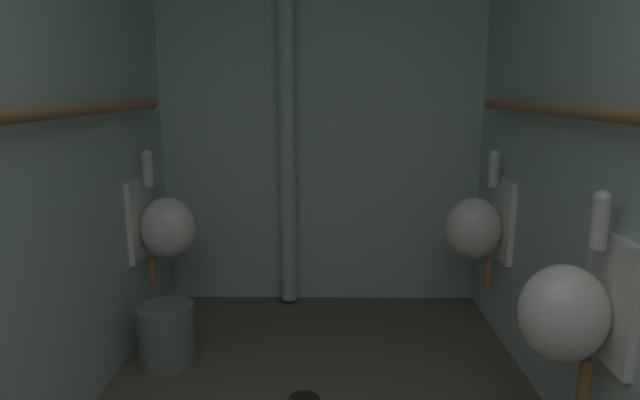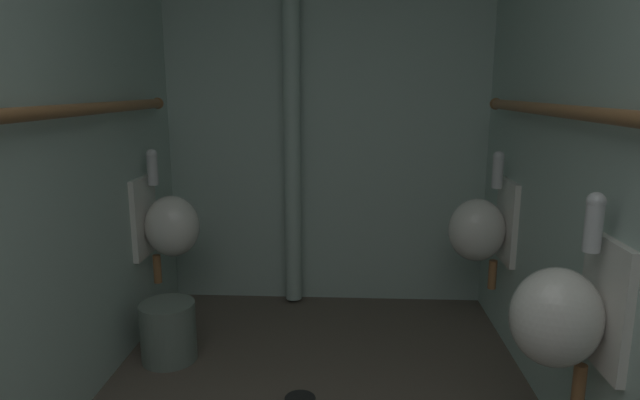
% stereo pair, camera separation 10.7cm
% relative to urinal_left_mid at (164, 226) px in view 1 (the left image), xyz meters
% --- Properties ---
extents(wall_back, '(2.12, 0.06, 2.58)m').
position_rel_urinal_left_mid_xyz_m(wall_back, '(0.85, 0.56, 0.66)').
color(wall_back, '#ABC4BA').
rests_on(wall_back, ground).
extents(urinal_left_mid, '(0.32, 0.30, 0.76)m').
position_rel_urinal_left_mid_xyz_m(urinal_left_mid, '(0.00, 0.00, 0.00)').
color(urinal_left_mid, silver).
extents(urinal_right_mid, '(0.32, 0.30, 0.76)m').
position_rel_urinal_left_mid_xyz_m(urinal_right_mid, '(1.70, -1.10, 0.00)').
color(urinal_right_mid, silver).
extents(urinal_right_far, '(0.32, 0.30, 0.76)m').
position_rel_urinal_left_mid_xyz_m(urinal_right_far, '(1.70, 0.00, 0.00)').
color(urinal_right_far, silver).
extents(supply_pipe_left, '(0.06, 2.70, 0.06)m').
position_rel_urinal_left_mid_xyz_m(supply_pipe_left, '(-0.09, -1.12, 0.65)').
color(supply_pipe_left, '#936038').
extents(supply_pipe_right, '(0.06, 2.70, 0.06)m').
position_rel_urinal_left_mid_xyz_m(supply_pipe_right, '(1.79, -1.11, 0.65)').
color(supply_pipe_right, '#936038').
extents(standpipe_back_wall, '(0.10, 0.10, 2.53)m').
position_rel_urinal_left_mid_xyz_m(standpipe_back_wall, '(0.64, 0.45, 0.66)').
color(standpipe_back_wall, '#ABC4BA').
rests_on(standpipe_back_wall, ground).
extents(floor_drain, '(0.14, 0.14, 0.01)m').
position_rel_urinal_left_mid_xyz_m(floor_drain, '(0.78, -0.65, -0.63)').
color(floor_drain, black).
rests_on(floor_drain, ground).
extents(waste_bin, '(0.28, 0.28, 0.30)m').
position_rel_urinal_left_mid_xyz_m(waste_bin, '(0.08, -0.32, -0.48)').
color(waste_bin, slate).
rests_on(waste_bin, ground).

